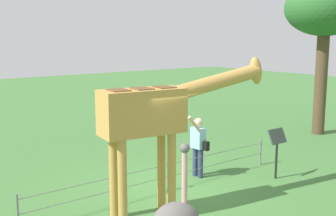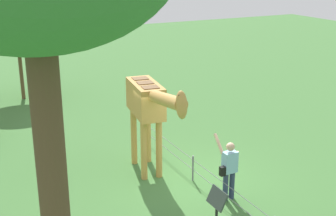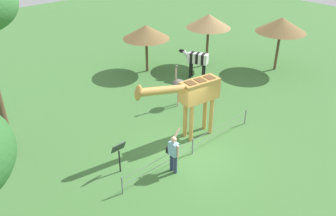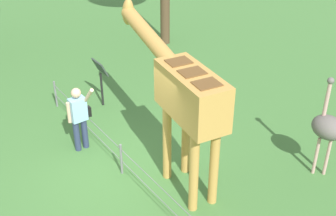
{
  "view_description": "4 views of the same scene",
  "coord_description": "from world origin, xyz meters",
  "px_view_note": "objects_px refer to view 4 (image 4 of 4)",
  "views": [
    {
      "loc": [
        -5.9,
        -7.62,
        3.69
      ],
      "look_at": [
        -0.29,
        -0.4,
        2.13
      ],
      "focal_mm": 45.37,
      "sensor_mm": 36.0,
      "label": 1
    },
    {
      "loc": [
        10.08,
        -5.75,
        5.96
      ],
      "look_at": [
        -0.31,
        -0.5,
        2.14
      ],
      "focal_mm": 49.08,
      "sensor_mm": 36.0,
      "label": 2
    },
    {
      "loc": [
        8.5,
        8.09,
        8.66
      ],
      "look_at": [
        0.62,
        -0.7,
        2.05
      ],
      "focal_mm": 37.25,
      "sensor_mm": 36.0,
      "label": 3
    },
    {
      "loc": [
        -6.84,
        3.7,
        6.15
      ],
      "look_at": [
        -0.37,
        -0.84,
        1.49
      ],
      "focal_mm": 48.14,
      "sensor_mm": 36.0,
      "label": 4
    }
  ],
  "objects_px": {
    "visitor": "(79,115)",
    "ostrich": "(328,128)",
    "info_sign": "(101,73)",
    "giraffe": "(182,91)"
  },
  "relations": [
    {
      "from": "giraffe",
      "to": "info_sign",
      "type": "height_order",
      "value": "giraffe"
    },
    {
      "from": "giraffe",
      "to": "visitor",
      "type": "xyz_separation_m",
      "value": [
        2.2,
        1.21,
        -1.21
      ]
    },
    {
      "from": "visitor",
      "to": "ostrich",
      "type": "distance_m",
      "value": 5.32
    },
    {
      "from": "visitor",
      "to": "info_sign",
      "type": "height_order",
      "value": "visitor"
    },
    {
      "from": "info_sign",
      "to": "visitor",
      "type": "bearing_deg",
      "value": 138.73
    },
    {
      "from": "visitor",
      "to": "info_sign",
      "type": "distance_m",
      "value": 2.03
    },
    {
      "from": "ostrich",
      "to": "info_sign",
      "type": "bearing_deg",
      "value": 24.47
    },
    {
      "from": "visitor",
      "to": "ostrich",
      "type": "xyz_separation_m",
      "value": [
        -3.76,
        -3.75,
        0.27
      ]
    },
    {
      "from": "visitor",
      "to": "ostrich",
      "type": "height_order",
      "value": "ostrich"
    },
    {
      "from": "visitor",
      "to": "info_sign",
      "type": "bearing_deg",
      "value": -41.27
    }
  ]
}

